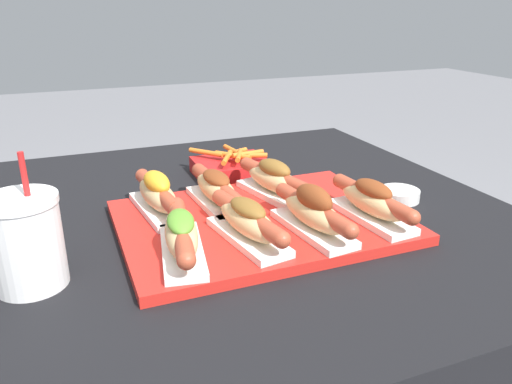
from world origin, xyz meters
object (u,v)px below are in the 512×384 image
hot_dog_1 (248,221)px  sauce_bowl (399,194)px  serving_tray (260,222)px  hot_dog_6 (274,179)px  drink_cup (26,242)px  fries_basket (232,167)px  hot_dog_0 (181,235)px  hot_dog_2 (313,212)px  hot_dog_3 (372,201)px  hot_dog_4 (158,195)px  hot_dog_5 (216,189)px

hot_dog_1 → sauce_bowl: hot_dog_1 is taller
serving_tray → hot_dog_6: (0.06, 0.08, 0.04)m
drink_cup → hot_dog_1: bearing=-3.0°
serving_tray → hot_dog_1: (-0.05, -0.08, 0.04)m
hot_dog_1 → fries_basket: hot_dog_1 is taller
serving_tray → hot_dog_6: bearing=52.8°
hot_dog_0 → hot_dog_2: bearing=-0.8°
hot_dog_0 → hot_dog_3: 0.34m
serving_tray → hot_dog_1: bearing=-124.8°
hot_dog_1 → sauce_bowl: bearing=13.7°
serving_tray → fries_basket: (0.05, 0.28, 0.01)m
hot_dog_1 → hot_dog_2: hot_dog_2 is taller
sauce_bowl → fries_basket: fries_basket is taller
hot_dog_0 → hot_dog_6: (0.22, 0.17, 0.00)m
serving_tray → drink_cup: drink_cup is taller
hot_dog_1 → drink_cup: (-0.32, 0.02, 0.02)m
serving_tray → hot_dog_0: (-0.16, -0.08, 0.04)m
hot_dog_2 → hot_dog_4: bearing=141.8°
hot_dog_0 → hot_dog_1: (0.11, 0.01, 0.00)m
hot_dog_0 → drink_cup: size_ratio=1.11×
hot_dog_1 → hot_dog_2: 0.11m
hot_dog_3 → hot_dog_6: 0.20m
serving_tray → sauce_bowl: sauce_bowl is taller
hot_dog_5 → hot_dog_1: bearing=-89.3°
hot_dog_0 → hot_dog_2: hot_dog_2 is taller
sauce_bowl → fries_basket: (-0.26, 0.27, 0.01)m
serving_tray → hot_dog_4: hot_dog_4 is taller
hot_dog_0 → hot_dog_2: (0.22, -0.00, 0.00)m
hot_dog_2 → hot_dog_5: bearing=124.0°
hot_dog_5 → hot_dog_6: (0.12, 0.00, 0.00)m
hot_dog_0 → fries_basket: bearing=60.5°
hot_dog_2 → hot_dog_5: (-0.11, 0.17, -0.00)m
hot_dog_2 → drink_cup: bearing=176.2°
fries_basket → serving_tray: bearing=-99.3°
hot_dog_0 → hot_dog_5: 0.19m
hot_dog_2 → hot_dog_3: 0.12m
hot_dog_2 → hot_dog_3: bearing=2.9°
hot_dog_1 → hot_dog_3: 0.23m
hot_dog_5 → fries_basket: size_ratio=1.34×
hot_dog_1 → hot_dog_6: size_ratio=1.01×
hot_dog_3 → hot_dog_4: 0.37m
hot_dog_3 → drink_cup: size_ratio=1.12×
hot_dog_0 → drink_cup: drink_cup is taller
hot_dog_3 → sauce_bowl: size_ratio=2.73×
hot_dog_5 → hot_dog_6: hot_dog_6 is taller
hot_dog_5 → sauce_bowl: (0.36, -0.07, -0.04)m
drink_cup → fries_basket: 0.54m
hot_dog_3 → hot_dog_6: hot_dog_6 is taller
hot_dog_5 → hot_dog_2: bearing=-56.0°
sauce_bowl → fries_basket: size_ratio=0.49×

